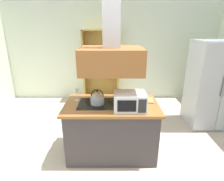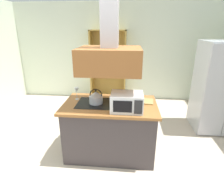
% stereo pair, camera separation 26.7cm
% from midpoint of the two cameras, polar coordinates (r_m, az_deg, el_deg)
% --- Properties ---
extents(ground_plane, '(7.80, 7.80, 0.00)m').
position_cam_midpoint_polar(ground_plane, '(3.08, 1.14, -22.44)').
color(ground_plane, '#C5B39E').
extents(wall_back, '(6.00, 0.12, 2.70)m').
position_cam_midpoint_polar(wall_back, '(5.34, 3.63, 11.74)').
color(wall_back, silver).
rests_on(wall_back, ground).
extents(kitchen_island, '(1.48, 0.87, 0.90)m').
position_cam_midpoint_polar(kitchen_island, '(3.09, 1.92, -11.81)').
color(kitchen_island, '#3D3637').
rests_on(kitchen_island, ground).
extents(range_hood, '(0.90, 0.70, 1.29)m').
position_cam_midpoint_polar(range_hood, '(2.67, 2.23, 12.05)').
color(range_hood, brown).
extents(refrigerator, '(0.90, 0.77, 1.81)m').
position_cam_midpoint_polar(refrigerator, '(4.31, 32.42, 0.78)').
color(refrigerator, '#B4BBC2').
rests_on(refrigerator, ground).
extents(dish_cabinet, '(0.99, 0.40, 1.98)m').
position_cam_midpoint_polar(dish_cabinet, '(5.23, 0.30, 6.41)').
color(dish_cabinet, '#B38C3F').
rests_on(dish_cabinet, ground).
extents(kettle, '(0.22, 0.22, 0.24)m').
position_cam_midpoint_polar(kettle, '(2.87, -2.39, -2.19)').
color(kettle, '#AFB4C0').
rests_on(kettle, kitchen_island).
extents(cutting_board, '(0.37, 0.28, 0.02)m').
position_cam_midpoint_polar(cutting_board, '(3.03, 12.02, -3.25)').
color(cutting_board, '#A7884D').
rests_on(cutting_board, kitchen_island).
extents(microwave, '(0.46, 0.35, 0.26)m').
position_cam_midpoint_polar(microwave, '(2.64, 7.54, -3.59)').
color(microwave, silver).
rests_on(microwave, kitchen_island).
extents(wine_glass_on_counter, '(0.08, 0.08, 0.21)m').
position_cam_midpoint_polar(wine_glass_on_counter, '(3.04, -8.59, -0.09)').
color(wine_glass_on_counter, silver).
rests_on(wine_glass_on_counter, kitchen_island).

